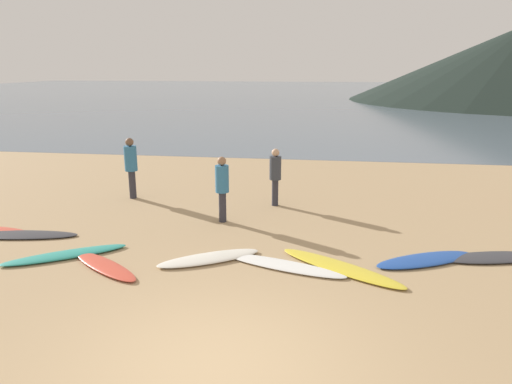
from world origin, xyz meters
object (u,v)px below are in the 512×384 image
surfboard_2 (65,255)px  surfboard_4 (209,258)px  surfboard_8 (493,257)px  person_1 (275,172)px  surfboard_7 (425,260)px  surfboard_6 (340,267)px  surfboard_1 (18,235)px  person_2 (131,163)px  surfboard_3 (105,266)px  surfboard_5 (284,265)px  person_3 (222,184)px

surfboard_2 → surfboard_4: size_ratio=1.15×
surfboard_8 → person_1: size_ratio=1.36×
surfboard_2 → person_1: (3.78, 4.17, 0.88)m
surfboard_2 → surfboard_7: (7.09, 0.78, -0.00)m
surfboard_2 → surfboard_6: size_ratio=0.90×
person_1 → surfboard_6: bearing=2.8°
surfboard_1 → person_2: (1.33, 3.37, 1.00)m
surfboard_7 → person_1: 4.81m
surfboard_2 → surfboard_3: bearing=-55.4°
surfboard_3 → surfboard_6: size_ratio=0.74×
surfboard_4 → surfboard_8: (5.56, 0.86, -0.01)m
surfboard_3 → surfboard_5: surfboard_3 is taller
surfboard_1 → person_2: size_ratio=1.54×
surfboard_6 → surfboard_2: bearing=-144.1°
surfboard_4 → person_3: size_ratio=1.28×
surfboard_2 → surfboard_8: bearing=-26.8°
surfboard_1 → surfboard_4: bearing=-16.4°
surfboard_5 → person_3: 3.15m
person_2 → person_3: (3.01, -1.70, -0.08)m
surfboard_1 → surfboard_2: 1.93m
surfboard_1 → person_3: size_ratio=1.66×
surfboard_5 → surfboard_7: (2.71, 0.65, 0.00)m
person_3 → person_2: bearing=71.2°
surfboard_3 → surfboard_5: size_ratio=0.80×
surfboard_2 → surfboard_4: surfboard_4 is taller
person_1 → surfboard_5: bearing=-11.3°
surfboard_4 → person_1: (0.89, 3.92, 0.88)m
person_2 → person_3: 3.46m
surfboard_7 → person_3: 4.87m
surfboard_6 → surfboard_8: 3.15m
surfboard_5 → surfboard_6: surfboard_6 is taller
surfboard_5 → surfboard_7: bearing=31.3°
surfboard_1 → surfboard_7: (8.77, -0.16, 0.00)m
person_1 → person_2: person_2 is taller
surfboard_1 → surfboard_8: 10.13m
surfboard_4 → person_3: (-0.24, 2.36, 0.91)m
surfboard_1 → person_3: (4.34, 1.67, 0.92)m
surfboard_3 → surfboard_6: (4.41, 0.58, -0.00)m
surfboard_1 → surfboard_3: surfboard_3 is taller
surfboard_7 → surfboard_8: (1.37, 0.32, -0.00)m
person_1 → surfboard_7: bearing=24.6°
person_1 → surfboard_2: bearing=-61.9°
person_1 → person_2: 4.14m
surfboard_3 → surfboard_7: surfboard_3 is taller
surfboard_2 → person_3: (2.66, 2.61, 0.91)m
surfboard_5 → person_1: (-0.59, 4.04, 0.89)m
surfboard_5 → person_1: bearing=116.1°
surfboard_3 → person_3: person_3 is taller
surfboard_5 → surfboard_2: bearing=-160.7°
surfboard_4 → person_1: size_ratio=1.32×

